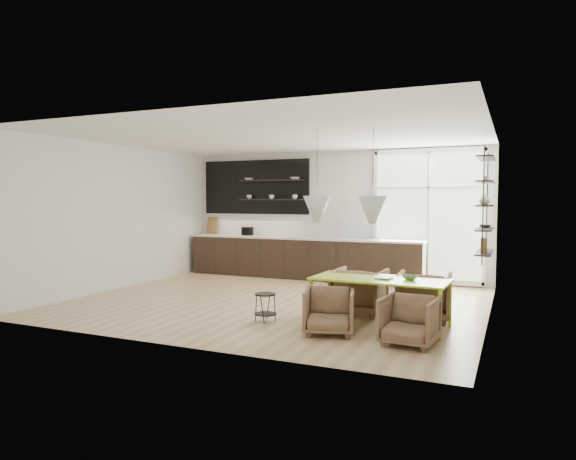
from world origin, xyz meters
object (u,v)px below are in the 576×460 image
object	(u,v)px
dining_table	(380,281)
armchair_back_right	(424,296)
armchair_front_right	(409,321)
armchair_front_left	(329,311)
wire_stool	(265,304)
armchair_back_left	(359,291)

from	to	relation	value
dining_table	armchair_back_right	size ratio (longest dim) A/B	2.44
dining_table	armchair_front_right	xyz separation A→B (m)	(0.56, -0.77, -0.34)
dining_table	armchair_front_left	xyz separation A→B (m)	(-0.52, -0.67, -0.34)
armchair_front_left	dining_table	bearing A→B (deg)	36.24
armchair_back_right	wire_stool	world-z (taller)	armchair_back_right
armchair_back_right	armchair_front_left	bearing A→B (deg)	48.34
armchair_back_right	dining_table	bearing A→B (deg)	48.89
armchair_back_right	armchair_front_right	xyz separation A→B (m)	(0.05, -1.45, -0.06)
armchair_back_right	armchair_front_right	world-z (taller)	armchair_back_right
armchair_back_right	armchair_front_right	distance (m)	1.45
armchair_front_left	wire_stool	xyz separation A→B (m)	(-1.09, 0.26, -0.04)
armchair_front_left	armchair_front_right	world-z (taller)	armchair_front_left
dining_table	armchair_front_left	size ratio (longest dim) A/B	2.86
armchair_front_left	armchair_back_left	bearing A→B (deg)	72.63
armchair_front_left	armchair_front_right	bearing A→B (deg)	-21.02
armchair_back_left	armchair_back_right	size ratio (longest dim) A/B	1.00
armchair_back_left	armchair_front_left	xyz separation A→B (m)	(-0.04, -1.33, -0.06)
wire_stool	armchair_front_right	bearing A→B (deg)	-9.47
armchair_back_left	armchair_front_left	world-z (taller)	armchair_back_left
armchair_back_left	dining_table	bearing A→B (deg)	127.16
armchair_front_left	wire_stool	distance (m)	1.12
armchair_back_left	wire_stool	xyz separation A→B (m)	(-1.12, -1.07, -0.09)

